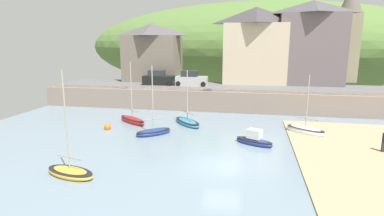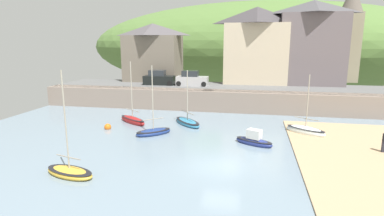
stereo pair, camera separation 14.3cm
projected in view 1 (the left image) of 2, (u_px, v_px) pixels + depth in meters
quay_seawall at (237, 99)px, 37.22m from camera, size 48.00×9.40×2.40m
hillside_backdrop at (263, 47)px, 71.58m from camera, size 80.00×44.00×19.78m
waterfront_building_left at (153, 52)px, 45.92m from camera, size 8.04×5.81×8.24m
waterfront_building_centre at (255, 45)px, 42.96m from camera, size 8.67×5.68×10.24m
waterfront_building_right at (311, 43)px, 41.55m from camera, size 8.55×5.34×10.91m
church_with_spire at (348, 32)px, 44.05m from camera, size 3.00×3.00×13.66m
rowboat_small_beached at (132, 120)px, 31.57m from camera, size 3.78×3.08×6.35m
motorboat_with_cabin at (70, 172)px, 19.11m from camera, size 3.71×2.26×6.58m
sailboat_nearest_shore at (154, 132)px, 27.67m from camera, size 3.29×3.20×6.21m
dinghy_open_wooden at (305, 130)px, 27.81m from camera, size 3.60×3.02×5.49m
sailboat_far_left at (254, 140)px, 24.96m from camera, size 3.28×2.36×1.38m
fishing_boat_green at (187, 122)px, 31.06m from camera, size 3.73×4.05×5.49m
parked_car_near_slipway at (158, 79)px, 41.89m from camera, size 4.18×1.91×1.95m
parked_car_by_wall at (191, 79)px, 41.05m from camera, size 4.11×1.82×1.95m
mooring_buoy at (108, 127)px, 29.36m from camera, size 0.64×0.64×0.64m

